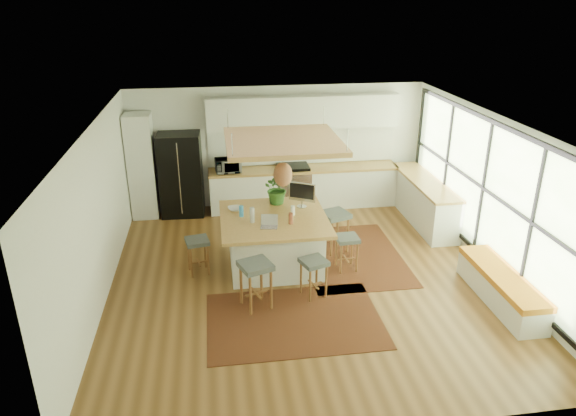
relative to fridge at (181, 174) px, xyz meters
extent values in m
plane|color=brown|center=(2.15, -3.17, -0.93)|extent=(7.00, 7.00, 0.00)
plane|color=white|center=(2.15, -3.17, 1.78)|extent=(7.00, 7.00, 0.00)
plane|color=white|center=(2.15, 0.33, 0.42)|extent=(6.50, 0.00, 6.50)
plane|color=white|center=(2.15, -6.67, 0.42)|extent=(6.50, 0.00, 6.50)
plane|color=white|center=(-1.10, -3.17, 0.42)|extent=(0.00, 7.00, 7.00)
plane|color=white|center=(5.40, -3.17, 0.42)|extent=(0.00, 7.00, 7.00)
cube|color=silver|center=(-0.80, 0.01, 0.20)|extent=(0.55, 0.60, 2.25)
cube|color=silver|center=(2.70, 0.01, -0.49)|extent=(4.20, 0.60, 0.88)
cube|color=#A27639|center=(2.70, 0.01, -0.03)|extent=(4.24, 0.64, 0.05)
cube|color=white|center=(2.70, 0.31, 0.43)|extent=(4.20, 0.02, 0.80)
cube|color=silver|center=(2.70, 0.15, 1.22)|extent=(4.20, 0.34, 0.70)
cube|color=silver|center=(5.08, -1.17, -0.49)|extent=(0.60, 2.50, 0.88)
cube|color=#A27639|center=(5.08, -1.17, -0.03)|extent=(0.64, 2.54, 0.05)
cube|color=black|center=(1.79, -4.42, -0.92)|extent=(2.60, 1.80, 0.01)
cube|color=black|center=(3.17, -2.52, -0.92)|extent=(1.80, 2.60, 0.01)
imported|color=#A5A5AA|center=(1.02, -0.04, 0.18)|extent=(0.57, 0.36, 0.37)
imported|color=#1E4C19|center=(1.86, -2.00, 0.23)|extent=(0.60, 0.65, 0.46)
imported|color=white|center=(1.04, -2.22, 0.03)|extent=(0.27, 0.27, 0.06)
cylinder|color=#3997E4|center=(1.15, -2.53, 0.10)|extent=(0.07, 0.07, 0.19)
cylinder|color=silver|center=(1.30, -2.78, 0.10)|extent=(0.07, 0.07, 0.19)
cylinder|color=brown|center=(1.95, -2.93, 0.10)|extent=(0.07, 0.07, 0.19)
cylinder|color=white|center=(2.05, -2.58, 0.10)|extent=(0.07, 0.07, 0.19)
camera|label=1|loc=(0.74, -10.98, 3.66)|focal=32.81mm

